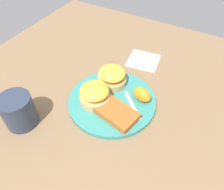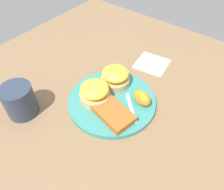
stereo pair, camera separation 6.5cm
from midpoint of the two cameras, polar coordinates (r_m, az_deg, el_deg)
ground_plane at (r=0.67m, az=2.75°, el=-2.14°), size 1.10×1.10×0.00m
plate at (r=0.67m, az=2.77°, el=-1.74°), size 0.27×0.27×0.01m
sandwich_benedict_left at (r=0.69m, az=3.56°, el=4.70°), size 0.09×0.09×0.06m
sandwich_benedict_right at (r=0.64m, az=-1.66°, el=0.60°), size 0.09×0.09×0.06m
hashbrown_patty at (r=0.62m, az=3.35°, el=-4.96°), size 0.13×0.10×0.02m
orange_wedge at (r=0.65m, az=10.70°, el=-0.86°), size 0.07×0.05×0.04m
fork at (r=0.68m, az=6.52°, el=0.67°), size 0.17×0.16×0.00m
cup at (r=0.66m, az=-20.52°, el=-1.47°), size 0.12×0.09×0.10m
napkin at (r=0.83m, az=12.51°, el=7.99°), size 0.12×0.12×0.00m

